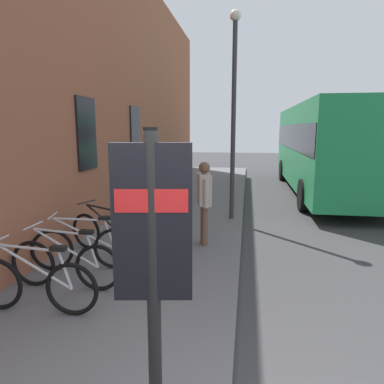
{
  "coord_description": "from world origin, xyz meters",
  "views": [
    {
      "loc": [
        -2.06,
        -0.09,
        2.51
      ],
      "look_at": [
        4.23,
        0.9,
        1.37
      ],
      "focal_mm": 33.26,
      "sensor_mm": 36.0,
      "label": 1
    }
  ],
  "objects_px": {
    "bicycle_by_door": "(34,284)",
    "bicycle_beside_lamp": "(84,247)",
    "transit_info_sign": "(153,244)",
    "pedestrian_near_bus": "(177,177)",
    "bicycle_under_window": "(66,264)",
    "pedestrian_by_facade": "(204,195)",
    "street_lamp": "(234,100)",
    "bicycle_nearest_sign": "(106,233)",
    "city_bus": "(324,144)"
  },
  "relations": [
    {
      "from": "bicycle_by_door",
      "to": "bicycle_beside_lamp",
      "type": "height_order",
      "value": "same"
    },
    {
      "from": "transit_info_sign",
      "to": "pedestrian_near_bus",
      "type": "relative_size",
      "value": 1.46
    },
    {
      "from": "bicycle_under_window",
      "to": "pedestrian_by_facade",
      "type": "relative_size",
      "value": 1.02
    },
    {
      "from": "transit_info_sign",
      "to": "street_lamp",
      "type": "xyz_separation_m",
      "value": [
        7.09,
        -0.25,
        1.52
      ]
    },
    {
      "from": "bicycle_nearest_sign",
      "to": "city_bus",
      "type": "height_order",
      "value": "city_bus"
    },
    {
      "from": "bicycle_under_window",
      "to": "pedestrian_near_bus",
      "type": "xyz_separation_m",
      "value": [
        5.47,
        -0.63,
        0.61
      ]
    },
    {
      "from": "pedestrian_near_bus",
      "to": "street_lamp",
      "type": "xyz_separation_m",
      "value": [
        -0.8,
        -1.65,
        2.12
      ]
    },
    {
      "from": "bicycle_nearest_sign",
      "to": "street_lamp",
      "type": "distance_m",
      "value": 4.71
    },
    {
      "from": "pedestrian_near_bus",
      "to": "street_lamp",
      "type": "bearing_deg",
      "value": -115.79
    },
    {
      "from": "bicycle_by_door",
      "to": "bicycle_nearest_sign",
      "type": "height_order",
      "value": "same"
    },
    {
      "from": "bicycle_under_window",
      "to": "city_bus",
      "type": "relative_size",
      "value": 0.17
    },
    {
      "from": "bicycle_beside_lamp",
      "to": "transit_info_sign",
      "type": "distance_m",
      "value": 3.98
    },
    {
      "from": "bicycle_nearest_sign",
      "to": "transit_info_sign",
      "type": "height_order",
      "value": "transit_info_sign"
    },
    {
      "from": "bicycle_under_window",
      "to": "pedestrian_near_bus",
      "type": "height_order",
      "value": "pedestrian_near_bus"
    },
    {
      "from": "bicycle_beside_lamp",
      "to": "pedestrian_near_bus",
      "type": "relative_size",
      "value": 1.06
    },
    {
      "from": "bicycle_by_door",
      "to": "bicycle_nearest_sign",
      "type": "bearing_deg",
      "value": -0.79
    },
    {
      "from": "pedestrian_near_bus",
      "to": "pedestrian_by_facade",
      "type": "relative_size",
      "value": 0.95
    },
    {
      "from": "bicycle_beside_lamp",
      "to": "pedestrian_by_facade",
      "type": "bearing_deg",
      "value": -48.39
    },
    {
      "from": "transit_info_sign",
      "to": "pedestrian_near_bus",
      "type": "distance_m",
      "value": 8.03
    },
    {
      "from": "transit_info_sign",
      "to": "pedestrian_by_facade",
      "type": "relative_size",
      "value": 1.39
    },
    {
      "from": "city_bus",
      "to": "street_lamp",
      "type": "relative_size",
      "value": 1.99
    },
    {
      "from": "bicycle_beside_lamp",
      "to": "street_lamp",
      "type": "height_order",
      "value": "street_lamp"
    },
    {
      "from": "bicycle_nearest_sign",
      "to": "pedestrian_by_facade",
      "type": "xyz_separation_m",
      "value": [
        0.81,
        -1.81,
        0.67
      ]
    },
    {
      "from": "transit_info_sign",
      "to": "bicycle_under_window",
      "type": "bearing_deg",
      "value": 40.01
    },
    {
      "from": "bicycle_by_door",
      "to": "pedestrian_by_facade",
      "type": "relative_size",
      "value": 1.02
    },
    {
      "from": "city_bus",
      "to": "street_lamp",
      "type": "height_order",
      "value": "street_lamp"
    },
    {
      "from": "bicycle_beside_lamp",
      "to": "pedestrian_by_facade",
      "type": "distance_m",
      "value": 2.58
    },
    {
      "from": "bicycle_by_door",
      "to": "transit_info_sign",
      "type": "xyz_separation_m",
      "value": [
        -1.68,
        -2.07,
        1.21
      ]
    },
    {
      "from": "transit_info_sign",
      "to": "street_lamp",
      "type": "relative_size",
      "value": 0.46
    },
    {
      "from": "city_bus",
      "to": "bicycle_nearest_sign",
      "type": "bearing_deg",
      "value": 145.65
    },
    {
      "from": "bicycle_nearest_sign",
      "to": "pedestrian_near_bus",
      "type": "xyz_separation_m",
      "value": [
        3.88,
        -0.64,
        0.61
      ]
    },
    {
      "from": "pedestrian_by_facade",
      "to": "street_lamp",
      "type": "relative_size",
      "value": 0.33
    },
    {
      "from": "pedestrian_by_facade",
      "to": "bicycle_by_door",
      "type": "bearing_deg",
      "value": 149.57
    },
    {
      "from": "bicycle_beside_lamp",
      "to": "bicycle_nearest_sign",
      "type": "xyz_separation_m",
      "value": [
        0.85,
        -0.05,
        0.0
      ]
    },
    {
      "from": "bicycle_by_door",
      "to": "street_lamp",
      "type": "xyz_separation_m",
      "value": [
        5.41,
        -2.31,
        2.73
      ]
    },
    {
      "from": "transit_info_sign",
      "to": "city_bus",
      "type": "bearing_deg",
      "value": -16.24
    },
    {
      "from": "bicycle_by_door",
      "to": "pedestrian_near_bus",
      "type": "bearing_deg",
      "value": -6.13
    },
    {
      "from": "pedestrian_by_facade",
      "to": "street_lamp",
      "type": "xyz_separation_m",
      "value": [
        2.28,
        -0.47,
        2.06
      ]
    },
    {
      "from": "city_bus",
      "to": "pedestrian_by_facade",
      "type": "relative_size",
      "value": 6.08
    },
    {
      "from": "bicycle_beside_lamp",
      "to": "street_lamp",
      "type": "xyz_separation_m",
      "value": [
        3.93,
        -2.33,
        2.73
      ]
    },
    {
      "from": "transit_info_sign",
      "to": "bicycle_by_door",
      "type": "bearing_deg",
      "value": 50.9
    },
    {
      "from": "city_bus",
      "to": "street_lamp",
      "type": "bearing_deg",
      "value": 146.98
    },
    {
      "from": "street_lamp",
      "to": "pedestrian_by_facade",
      "type": "bearing_deg",
      "value": 168.31
    },
    {
      "from": "bicycle_beside_lamp",
      "to": "bicycle_under_window",
      "type": "bearing_deg",
      "value": -175.45
    },
    {
      "from": "bicycle_by_door",
      "to": "city_bus",
      "type": "relative_size",
      "value": 0.17
    },
    {
      "from": "transit_info_sign",
      "to": "city_bus",
      "type": "relative_size",
      "value": 0.23
    },
    {
      "from": "bicycle_under_window",
      "to": "pedestrian_near_bus",
      "type": "relative_size",
      "value": 1.08
    },
    {
      "from": "bicycle_under_window",
      "to": "pedestrian_near_bus",
      "type": "distance_m",
      "value": 5.54
    },
    {
      "from": "bicycle_under_window",
      "to": "city_bus",
      "type": "xyz_separation_m",
      "value": [
        9.75,
        -5.58,
        1.41
      ]
    },
    {
      "from": "transit_info_sign",
      "to": "pedestrian_by_facade",
      "type": "height_order",
      "value": "transit_info_sign"
    }
  ]
}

